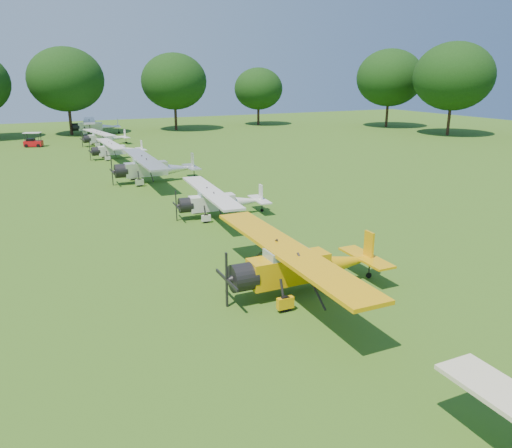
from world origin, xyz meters
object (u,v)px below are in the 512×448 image
at_px(aircraft_6, 103,137).
at_px(aircraft_7, 94,125).
at_px(golf_cart, 33,142).
at_px(aircraft_2, 300,263).
at_px(aircraft_4, 152,166).
at_px(aircraft_5, 116,149).
at_px(aircraft_3, 219,200).

xyz_separation_m(aircraft_6, aircraft_7, (0.85, 13.59, 0.24)).
bearing_deg(aircraft_6, golf_cart, 154.77).
relative_size(aircraft_2, aircraft_4, 0.99).
bearing_deg(aircraft_7, aircraft_2, -83.43).
height_order(aircraft_2, aircraft_7, aircraft_2).
xyz_separation_m(aircraft_4, aircraft_5, (-0.54, 13.96, -0.27)).
bearing_deg(aircraft_7, golf_cart, -122.27).
distance_m(aircraft_4, aircraft_5, 13.97).
relative_size(aircraft_5, aircraft_7, 0.81).
xyz_separation_m(aircraft_3, aircraft_6, (-1.13, 38.02, -0.02)).
height_order(aircraft_3, aircraft_4, aircraft_4).
bearing_deg(aircraft_2, golf_cart, 99.94).
bearing_deg(aircraft_6, aircraft_4, -99.24).
xyz_separation_m(aircraft_7, golf_cart, (-9.27, -11.17, -0.74)).
relative_size(aircraft_3, aircraft_7, 0.84).
bearing_deg(aircraft_6, aircraft_7, 77.24).
bearing_deg(aircraft_4, aircraft_6, 91.69).
distance_m(aircraft_6, aircraft_7, 13.62).
bearing_deg(aircraft_4, golf_cart, 108.52).
relative_size(aircraft_3, golf_cart, 4.11).
bearing_deg(aircraft_6, aircraft_3, -97.48).
height_order(aircraft_2, golf_cart, aircraft_2).
bearing_deg(aircraft_5, aircraft_4, -89.63).
distance_m(aircraft_3, aircraft_6, 38.04).
height_order(aircraft_4, golf_cart, aircraft_4).
xyz_separation_m(aircraft_2, aircraft_4, (0.09, 25.20, 0.02)).
height_order(aircraft_2, aircraft_5, aircraft_2).
distance_m(aircraft_6, golf_cart, 8.78).
xyz_separation_m(aircraft_3, aircraft_5, (-1.69, 26.55, -0.03)).
bearing_deg(aircraft_2, aircraft_4, 90.84).
relative_size(aircraft_5, golf_cart, 3.98).
relative_size(aircraft_6, golf_cart, 4.03).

